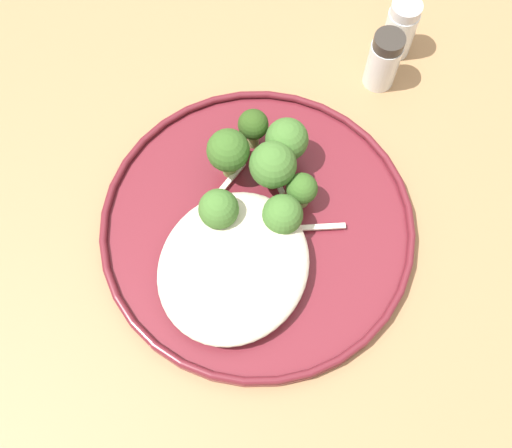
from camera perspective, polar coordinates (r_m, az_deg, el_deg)
The scene contains 21 objects.
ground at distance 1.30m, azimuth 1.49°, elevation -13.41°, with size 6.00×6.00×0.00m, color #47423D.
wooden_dining_table at distance 0.66m, azimuth 2.88°, elevation -4.43°, with size 1.40×1.00×0.74m.
dinner_plate at distance 0.58m, azimuth 0.00°, elevation -0.43°, with size 0.29×0.29×0.02m.
noodle_bed at distance 0.55m, azimuth -2.05°, elevation -3.86°, with size 0.15×0.13×0.03m.
seared_scallop_on_noodles at distance 0.56m, azimuth -5.90°, elevation -3.11°, with size 0.02×0.02×0.01m.
seared_scallop_tiny_bay at distance 0.54m, azimuth -2.83°, elevation -6.16°, with size 0.02×0.02×0.02m.
seared_scallop_half_hidden at distance 0.57m, azimuth 2.31°, elevation 0.47°, with size 0.02×0.02×0.01m.
seared_scallop_center_golden at distance 0.55m, azimuth -0.02°, elevation -4.73°, with size 0.03×0.03×0.01m.
seared_scallop_right_edge at distance 0.56m, azimuth -3.72°, elevation -2.26°, with size 0.03×0.03×0.02m.
broccoli_floret_small_sprig at distance 0.56m, azimuth 1.55°, elevation 5.39°, with size 0.04×0.04×0.06m.
broccoli_floret_front_edge at distance 0.55m, azimuth 2.44°, elevation 0.82°, with size 0.04×0.04×0.05m.
broccoli_floret_near_rim at distance 0.59m, azimuth -0.26°, elevation 8.94°, with size 0.03×0.03×0.05m.
broccoli_floret_beside_noodles at distance 0.57m, azimuth 2.82°, elevation 7.65°, with size 0.04×0.04×0.06m.
broccoli_floret_rear_charred at distance 0.54m, azimuth -3.42°, elevation 1.29°, with size 0.04×0.04×0.06m.
broccoli_floret_split_head at distance 0.57m, azimuth 4.19°, elevation 3.13°, with size 0.03×0.03×0.04m.
broccoli_floret_right_tilted at distance 0.57m, azimuth -2.54°, elevation 6.63°, with size 0.04×0.04×0.06m.
onion_sliver_long_sliver at distance 0.59m, azimuth -2.26°, elevation 4.20°, with size 0.04×0.01×0.00m, color silver.
onion_sliver_curled_piece at distance 0.57m, azimuth 5.35°, elevation -0.31°, with size 0.06×0.01×0.00m, color silver.
onion_sliver_short_strip at distance 0.59m, azimuth 1.72°, elevation 4.25°, with size 0.04×0.01×0.00m, color silver.
salt_shaker at distance 0.68m, azimuth 13.06°, elevation 16.96°, with size 0.03×0.03×0.07m.
pepper_shaker at distance 0.65m, azimuth 11.60°, elevation 14.40°, with size 0.03×0.03×0.07m.
Camera 1 is at (0.19, 0.06, 1.28)m, focal length 43.85 mm.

